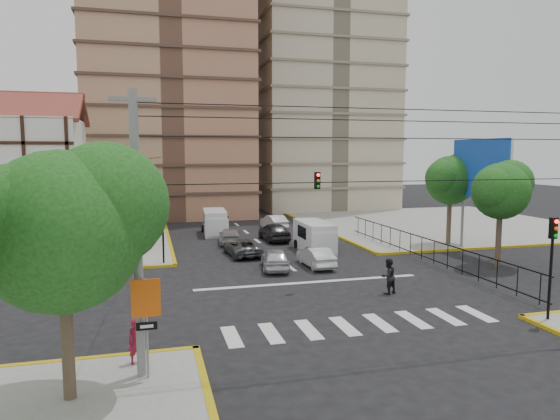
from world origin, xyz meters
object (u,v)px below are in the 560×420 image
object	(u,v)px
traffic_light_nw	(163,218)
car_silver_front_left	(275,259)
car_white_front_right	(316,257)
traffic_light_se	(552,251)
pedestrian_sw_corner	(136,341)
pedestrian_crosswalk	(388,276)
district_sign	(146,307)
van_left_lane	(215,223)
van_right_lane	(315,238)

from	to	relation	value
traffic_light_nw	car_silver_front_left	xyz separation A→B (m)	(6.71, -3.03, -2.43)
traffic_light_nw	car_white_front_right	world-z (taller)	traffic_light_nw
traffic_light_se	car_white_front_right	bearing A→B (deg)	116.12
car_white_front_right	pedestrian_sw_corner	distance (m)	16.73
pedestrian_sw_corner	pedestrian_crosswalk	size ratio (longest dim) A/B	0.83
district_sign	van_left_lane	world-z (taller)	district_sign
pedestrian_crosswalk	pedestrian_sw_corner	bearing A→B (deg)	6.91
car_white_front_right	pedestrian_sw_corner	size ratio (longest dim) A/B	2.54
car_silver_front_left	car_white_front_right	bearing A→B (deg)	-169.59
van_left_lane	pedestrian_sw_corner	size ratio (longest dim) A/B	3.23
district_sign	pedestrian_crosswalk	distance (m)	14.11
car_white_front_right	car_silver_front_left	bearing A→B (deg)	-1.21
traffic_light_se	district_sign	world-z (taller)	traffic_light_se
pedestrian_sw_corner	pedestrian_crosswalk	world-z (taller)	pedestrian_crosswalk
van_right_lane	car_white_front_right	world-z (taller)	van_right_lane
traffic_light_se	pedestrian_crosswalk	size ratio (longest dim) A/B	2.38
traffic_light_nw	car_white_front_right	bearing A→B (deg)	-17.59
car_silver_front_left	pedestrian_sw_corner	distance (m)	15.09
van_left_lane	pedestrian_sw_corner	world-z (taller)	van_left_lane
district_sign	car_silver_front_left	bearing A→B (deg)	61.18
traffic_light_se	pedestrian_sw_corner	xyz separation A→B (m)	(-16.97, -0.17, -2.19)
traffic_light_se	car_silver_front_left	distance (m)	15.59
van_right_lane	pedestrian_sw_corner	size ratio (longest dim) A/B	3.19
pedestrian_sw_corner	traffic_light_se	bearing A→B (deg)	-18.53
van_right_lane	car_white_front_right	distance (m)	4.84
traffic_light_se	district_sign	distance (m)	16.68
traffic_light_se	car_white_front_right	world-z (taller)	traffic_light_se
traffic_light_se	car_silver_front_left	xyz separation A→B (m)	(-8.89, 12.57, -2.43)
van_left_lane	van_right_lane	bearing A→B (deg)	-53.64
district_sign	pedestrian_sw_corner	bearing A→B (deg)	106.37
pedestrian_sw_corner	van_right_lane	bearing A→B (deg)	35.54
pedestrian_sw_corner	van_left_lane	bearing A→B (deg)	57.96
car_white_front_right	pedestrian_crosswalk	size ratio (longest dim) A/B	2.11
district_sign	van_right_lane	distance (m)	22.17
traffic_light_se	traffic_light_nw	distance (m)	22.06
traffic_light_nw	van_left_lane	bearing A→B (deg)	66.79
district_sign	pedestrian_sw_corner	distance (m)	2.02
car_white_front_right	van_left_lane	bearing A→B (deg)	-74.33
traffic_light_nw	district_sign	bearing A→B (deg)	-93.36
car_white_front_right	traffic_light_se	bearing A→B (deg)	114.00
van_right_lane	car_silver_front_left	world-z (taller)	van_right_lane
district_sign	pedestrian_crosswalk	world-z (taller)	district_sign
car_white_front_right	van_right_lane	bearing A→B (deg)	-110.58
car_silver_front_left	pedestrian_sw_corner	size ratio (longest dim) A/B	2.60
car_silver_front_left	pedestrian_crosswalk	world-z (taller)	pedestrian_crosswalk
van_right_lane	pedestrian_crosswalk	xyz separation A→B (m)	(0.08, -11.38, -0.15)
traffic_light_nw	van_right_lane	world-z (taller)	traffic_light_nw
traffic_light_se	pedestrian_sw_corner	distance (m)	17.11
van_right_lane	pedestrian_crosswalk	distance (m)	11.38
pedestrian_crosswalk	van_left_lane	bearing A→B (deg)	-92.51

